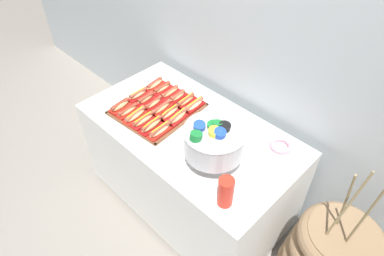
{
  "coord_description": "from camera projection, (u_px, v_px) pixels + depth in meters",
  "views": [
    {
      "loc": [
        1.16,
        -1.14,
        2.26
      ],
      "look_at": [
        0.05,
        -0.02,
        0.81
      ],
      "focal_mm": 31.99,
      "sensor_mm": 36.0,
      "label": 1
    }
  ],
  "objects": [
    {
      "name": "ground_plane",
      "position": [
        190.0,
        198.0,
        2.73
      ],
      "size": [
        10.0,
        10.0,
        0.0
      ],
      "primitive_type": "plane",
      "color": "gray"
    },
    {
      "name": "back_wall",
      "position": [
        248.0,
        25.0,
        2.12
      ],
      "size": [
        6.0,
        0.1,
        2.6
      ],
      "primitive_type": "cube",
      "color": "#B2BCC1",
      "rests_on": "ground_plane"
    },
    {
      "name": "buffet_table",
      "position": [
        189.0,
        165.0,
        2.46
      ],
      "size": [
        1.45,
        0.8,
        0.77
      ],
      "color": "white",
      "rests_on": "ground_plane"
    },
    {
      "name": "serving_tray",
      "position": [
        157.0,
        109.0,
        2.34
      ],
      "size": [
        0.52,
        0.56,
        0.01
      ],
      "color": "brown",
      "rests_on": "buffet_table"
    },
    {
      "name": "hot_dog_0",
      "position": [
        120.0,
        106.0,
        2.31
      ],
      "size": [
        0.08,
        0.16,
        0.06
      ],
      "color": "red",
      "rests_on": "serving_tray"
    },
    {
      "name": "hot_dog_1",
      "position": [
        128.0,
        111.0,
        2.28
      ],
      "size": [
        0.07,
        0.17,
        0.06
      ],
      "color": "red",
      "rests_on": "serving_tray"
    },
    {
      "name": "hot_dog_2",
      "position": [
        135.0,
        115.0,
        2.24
      ],
      "size": [
        0.09,
        0.19,
        0.06
      ],
      "color": "red",
      "rests_on": "serving_tray"
    },
    {
      "name": "hot_dog_3",
      "position": [
        143.0,
        120.0,
        2.21
      ],
      "size": [
        0.07,
        0.18,
        0.06
      ],
      "color": "red",
      "rests_on": "serving_tray"
    },
    {
      "name": "hot_dog_4",
      "position": [
        152.0,
        125.0,
        2.17
      ],
      "size": [
        0.08,
        0.19,
        0.06
      ],
      "color": "#B21414",
      "rests_on": "serving_tray"
    },
    {
      "name": "hot_dog_5",
      "position": [
        160.0,
        130.0,
        2.13
      ],
      "size": [
        0.07,
        0.18,
        0.06
      ],
      "color": "red",
      "rests_on": "serving_tray"
    },
    {
      "name": "hot_dog_6",
      "position": [
        138.0,
        95.0,
        2.4
      ],
      "size": [
        0.06,
        0.16,
        0.06
      ],
      "color": "red",
      "rests_on": "serving_tray"
    },
    {
      "name": "hot_dog_7",
      "position": [
        146.0,
        99.0,
        2.37
      ],
      "size": [
        0.07,
        0.15,
        0.06
      ],
      "color": "red",
      "rests_on": "serving_tray"
    },
    {
      "name": "hot_dog_8",
      "position": [
        153.0,
        103.0,
        2.34
      ],
      "size": [
        0.08,
        0.16,
        0.06
      ],
      "color": "#B21414",
      "rests_on": "serving_tray"
    },
    {
      "name": "hot_dog_9",
      "position": [
        161.0,
        108.0,
        2.3
      ],
      "size": [
        0.08,
        0.18,
        0.06
      ],
      "color": "red",
      "rests_on": "serving_tray"
    },
    {
      "name": "hot_dog_10",
      "position": [
        169.0,
        113.0,
        2.27
      ],
      "size": [
        0.08,
        0.19,
        0.06
      ],
      "color": "red",
      "rests_on": "serving_tray"
    },
    {
      "name": "hot_dog_11",
      "position": [
        178.0,
        117.0,
        2.23
      ],
      "size": [
        0.08,
        0.18,
        0.06
      ],
      "color": "red",
      "rests_on": "serving_tray"
    },
    {
      "name": "hot_dog_12",
      "position": [
        155.0,
        84.0,
        2.5
      ],
      "size": [
        0.09,
        0.18,
        0.06
      ],
      "color": "red",
      "rests_on": "serving_tray"
    },
    {
      "name": "hot_dog_13",
      "position": [
        162.0,
        88.0,
        2.46
      ],
      "size": [
        0.07,
        0.17,
        0.06
      ],
      "color": "red",
      "rests_on": "serving_tray"
    },
    {
      "name": "hot_dog_14",
      "position": [
        170.0,
        92.0,
        2.43
      ],
      "size": [
        0.07,
        0.17,
        0.06
      ],
      "color": "red",
      "rests_on": "serving_tray"
    },
    {
      "name": "hot_dog_15",
      "position": [
        177.0,
        96.0,
        2.39
      ],
      "size": [
        0.07,
        0.16,
        0.06
      ],
      "color": "#B21414",
      "rests_on": "serving_tray"
    },
    {
      "name": "hot_dog_16",
      "position": [
        186.0,
        101.0,
        2.36
      ],
      "size": [
        0.07,
        0.18,
        0.06
      ],
      "color": "#B21414",
      "rests_on": "serving_tray"
    },
    {
      "name": "hot_dog_17",
      "position": [
        194.0,
        105.0,
        2.32
      ],
      "size": [
        0.07,
        0.18,
        0.06
      ],
      "color": "#B21414",
      "rests_on": "serving_tray"
    },
    {
      "name": "punch_bowl",
      "position": [
        214.0,
        140.0,
        1.87
      ],
      "size": [
        0.35,
        0.35,
        0.29
      ],
      "color": "silver",
      "rests_on": "buffet_table"
    },
    {
      "name": "cup_stack",
      "position": [
        226.0,
        192.0,
        1.72
      ],
      "size": [
        0.08,
        0.08,
        0.18
      ],
      "color": "red",
      "rests_on": "buffet_table"
    },
    {
      "name": "donut",
      "position": [
        281.0,
        145.0,
        2.07
      ],
      "size": [
        0.14,
        0.14,
        0.03
      ],
      "color": "pink",
      "rests_on": "buffet_table"
    }
  ]
}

